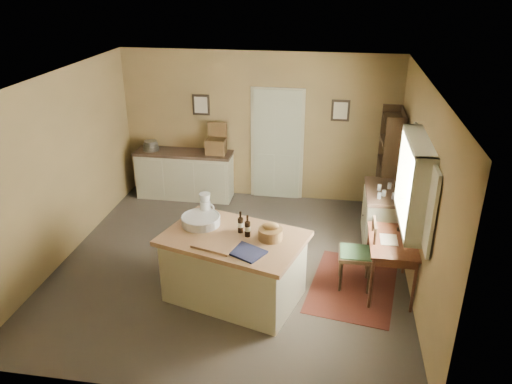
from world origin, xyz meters
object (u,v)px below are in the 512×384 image
right_cabinet (383,216)px  sideboard (185,173)px  desk_chair (356,254)px  work_island (234,265)px  shelving_unit (391,166)px  writing_desk (392,246)px

right_cabinet → sideboard: bearing=161.3°
desk_chair → sideboard: bearing=141.4°
desk_chair → right_cabinet: (0.45, 1.26, -0.03)m
work_island → right_cabinet: (2.01, 1.77, -0.02)m
work_island → shelving_unit: bearing=67.5°
sideboard → desk_chair: 3.95m
writing_desk → right_cabinet: right_cabinet is taller
writing_desk → right_cabinet: bearing=90.0°
desk_chair → shelving_unit: bearing=74.4°
work_island → sideboard: work_island is taller
work_island → writing_desk: work_island is taller
sideboard → desk_chair: size_ratio=1.85×
work_island → writing_desk: (2.01, 0.47, 0.19)m
work_island → shelving_unit: 3.48m
work_island → right_cabinet: bearing=57.6°
writing_desk → desk_chair: 0.49m
sideboard → writing_desk: (3.54, -2.49, 0.19)m
sideboard → writing_desk: sideboard is taller
desk_chair → right_cabinet: 1.33m
work_island → sideboard: bearing=133.6°
right_cabinet → shelving_unit: 1.05m
shelving_unit → writing_desk: bearing=-93.9°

